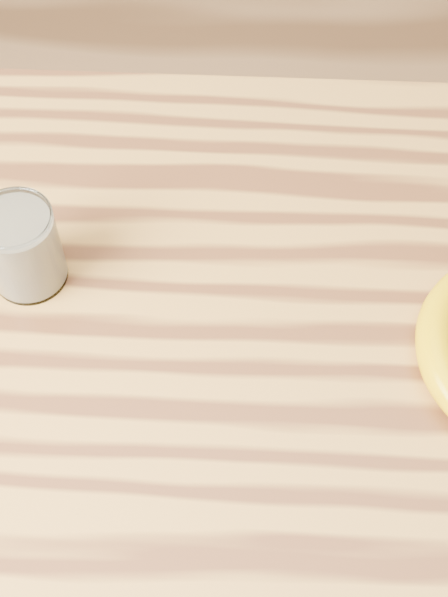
{
  "coord_description": "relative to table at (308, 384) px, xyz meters",
  "views": [
    {
      "loc": [
        -0.08,
        -0.48,
        1.67
      ],
      "look_at": [
        -0.1,
        0.01,
        0.93
      ],
      "focal_mm": 50.0,
      "sensor_mm": 36.0,
      "label": 1
    }
  ],
  "objects": [
    {
      "name": "table",
      "position": [
        0.0,
        0.0,
        0.0
      ],
      "size": [
        1.2,
        0.8,
        0.9
      ],
      "color": "#B27B34",
      "rests_on": "ground"
    },
    {
      "name": "smoothie_glass",
      "position": [
        -0.33,
        0.06,
        0.18
      ],
      "size": [
        0.08,
        0.08,
        0.11
      ],
      "color": "white",
      "rests_on": "table"
    },
    {
      "name": "banana",
      "position": [
        0.12,
        -0.03,
        0.15
      ],
      "size": [
        0.13,
        0.32,
        0.04
      ],
      "primitive_type": null,
      "rotation": [
        0.0,
        0.0,
        -0.03
      ],
      "color": "#E7B202",
      "rests_on": "table"
    }
  ]
}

